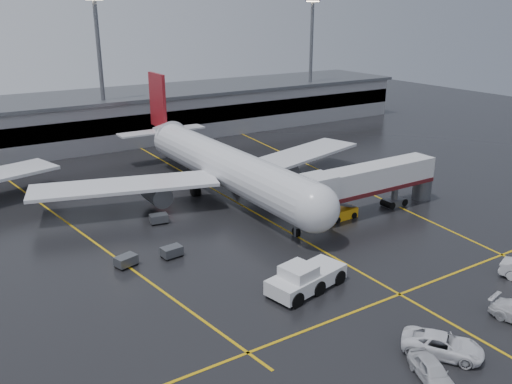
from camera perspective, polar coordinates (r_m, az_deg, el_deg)
ground at (r=64.16m, az=0.54°, el=-2.58°), size 220.00×220.00×0.00m
apron_line_centre at (r=64.16m, az=0.54°, el=-2.57°), size 0.25×90.00×0.02m
apron_line_stop at (r=49.01m, az=14.99°, el=-10.44°), size 60.00×0.25×0.02m
apron_line_left at (r=65.63m, az=-19.27°, el=-3.18°), size 9.99×69.35×0.02m
apron_line_right at (r=81.95m, az=7.27°, el=2.09°), size 7.57×69.64×0.02m
terminal at (r=104.96m, az=-14.05°, el=7.82°), size 122.00×19.00×8.60m
light_mast_mid at (r=96.45m, az=-16.21°, el=12.81°), size 3.00×1.20×25.45m
light_mast_right at (r=117.56m, az=5.87°, el=14.41°), size 3.00×1.20×25.45m
main_airliner at (r=70.71m, az=-3.76°, el=3.03°), size 48.80×45.60×14.10m
jet_bridge at (r=65.58m, az=12.18°, el=1.11°), size 19.90×3.40×6.05m
pushback_tractor at (r=47.77m, az=5.20°, el=-9.16°), size 8.10×4.62×2.73m
belt_loader at (r=64.07m, az=9.03°, el=-2.27°), size 3.99×1.97×2.49m
service_van_a at (r=41.96m, az=19.18°, el=-15.06°), size 5.40×6.13×1.57m
service_van_d at (r=39.30m, az=18.17°, el=-17.58°), size 3.17×4.66×1.47m
baggage_cart_a at (r=54.34m, az=-8.93°, el=-6.23°), size 2.12×1.50×1.12m
baggage_cart_b at (r=53.31m, az=-13.63°, el=-7.08°), size 2.28×1.81×1.12m
baggage_cart_c at (r=62.83m, az=-10.28°, el=-2.76°), size 2.19×1.62×1.12m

